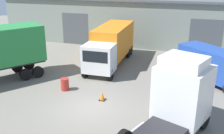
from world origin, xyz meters
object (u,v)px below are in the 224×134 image
object	(u,v)px
box_truck_white	(111,44)
oil_drum	(65,84)
tractor_unit_white	(178,97)
delivery_van_blue	(215,65)
traffic_cone	(102,97)

from	to	relation	value
box_truck_white	oil_drum	size ratio (longest dim) A/B	9.25
tractor_unit_white	box_truck_white	bearing A→B (deg)	57.01
delivery_van_blue	box_truck_white	size ratio (longest dim) A/B	0.69
delivery_van_blue	box_truck_white	bearing A→B (deg)	-149.53
box_truck_white	oil_drum	world-z (taller)	box_truck_white
delivery_van_blue	oil_drum	size ratio (longest dim) A/B	6.37
box_truck_white	traffic_cone	bearing A→B (deg)	12.20
box_truck_white	traffic_cone	xyz separation A→B (m)	(1.56, -7.10, -1.66)
oil_drum	traffic_cone	distance (m)	3.16
oil_drum	traffic_cone	size ratio (longest dim) A/B	1.60
box_truck_white	oil_drum	distance (m)	6.71
traffic_cone	box_truck_white	bearing A→B (deg)	102.36
oil_drum	traffic_cone	xyz separation A→B (m)	(3.07, -0.73, -0.19)
delivery_van_blue	tractor_unit_white	bearing A→B (deg)	-65.29
delivery_van_blue	oil_drum	bearing A→B (deg)	-113.86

